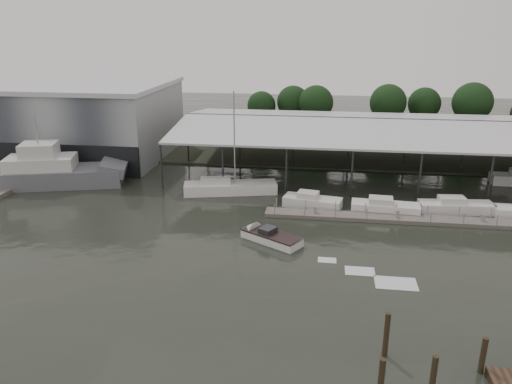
# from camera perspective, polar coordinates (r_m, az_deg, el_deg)

# --- Properties ---
(ground) EXTENTS (200.00, 200.00, 0.00)m
(ground) POSITION_cam_1_polar(r_m,az_deg,el_deg) (41.92, -1.91, -7.36)
(ground) COLOR black
(ground) RESTS_ON ground
(land_strip_far) EXTENTS (140.00, 30.00, 0.30)m
(land_strip_far) POSITION_cam_1_polar(r_m,az_deg,el_deg) (81.43, 3.16, 5.71)
(land_strip_far) COLOR #35392B
(land_strip_far) RESTS_ON ground
(land_strip_west) EXTENTS (20.00, 40.00, 0.30)m
(land_strip_west) POSITION_cam_1_polar(r_m,az_deg,el_deg) (83.70, -26.17, 4.16)
(land_strip_west) COLOR #35392B
(land_strip_west) RESTS_ON ground
(storage_warehouse) EXTENTS (24.50, 20.50, 10.50)m
(storage_warehouse) POSITION_cam_1_polar(r_m,az_deg,el_deg) (76.55, -19.20, 7.83)
(storage_warehouse) COLOR #91979B
(storage_warehouse) RESTS_ON ground
(covered_boat_shed) EXTENTS (58.24, 24.00, 6.96)m
(covered_boat_shed) POSITION_cam_1_polar(r_m,az_deg,el_deg) (67.02, 16.93, 7.37)
(covered_boat_shed) COLOR silver
(covered_boat_shed) RESTS_ON ground
(trawler_dock) EXTENTS (3.00, 18.00, 0.50)m
(trawler_dock) POSITION_cam_1_polar(r_m,az_deg,el_deg) (65.41, -26.46, 0.59)
(trawler_dock) COLOR slate
(trawler_dock) RESTS_ON ground
(floating_dock) EXTENTS (28.00, 2.00, 1.40)m
(floating_dock) POSITION_cam_1_polar(r_m,az_deg,el_deg) (51.16, 16.91, -2.99)
(floating_dock) COLOR slate
(floating_dock) RESTS_ON ground
(grey_trawler) EXTENTS (17.74, 9.14, 8.84)m
(grey_trawler) POSITION_cam_1_polar(r_m,az_deg,el_deg) (64.10, -22.29, 2.07)
(grey_trawler) COLOR slate
(grey_trawler) RESTS_ON ground
(white_sailboat) EXTENTS (10.81, 4.92, 11.73)m
(white_sailboat) POSITION_cam_1_polar(r_m,az_deg,el_deg) (56.95, -3.12, 0.51)
(white_sailboat) COLOR white
(white_sailboat) RESTS_ON ground
(speedboat_underway) EXTENTS (15.49, 10.12, 2.00)m
(speedboat_underway) POSITION_cam_1_polar(r_m,az_deg,el_deg) (44.70, 1.26, -5.06)
(speedboat_underway) COLOR white
(speedboat_underway) RESTS_ON ground
(moored_cruiser_0) EXTENTS (6.35, 3.38, 1.70)m
(moored_cruiser_0) POSITION_cam_1_polar(r_m,az_deg,el_deg) (52.89, 6.40, -1.07)
(moored_cruiser_0) COLOR white
(moored_cruiser_0) RESTS_ON ground
(moored_cruiser_1) EXTENTS (6.95, 2.71, 1.70)m
(moored_cruiser_1) POSITION_cam_1_polar(r_m,az_deg,el_deg) (52.54, 14.48, -1.71)
(moored_cruiser_1) COLOR white
(moored_cruiser_1) RESTS_ON ground
(moored_cruiser_2) EXTENTS (7.57, 2.85, 1.70)m
(moored_cruiser_2) POSITION_cam_1_polar(r_m,az_deg,el_deg) (55.02, 21.82, -1.56)
(moored_cruiser_2) COLOR white
(moored_cruiser_2) RESTS_ON ground
(horizon_tree_line) EXTENTS (65.38, 9.34, 9.53)m
(horizon_tree_line) POSITION_cam_1_polar(r_m,az_deg,el_deg) (88.25, 19.63, 9.40)
(horizon_tree_line) COLOR #2F1F15
(horizon_tree_line) RESTS_ON ground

